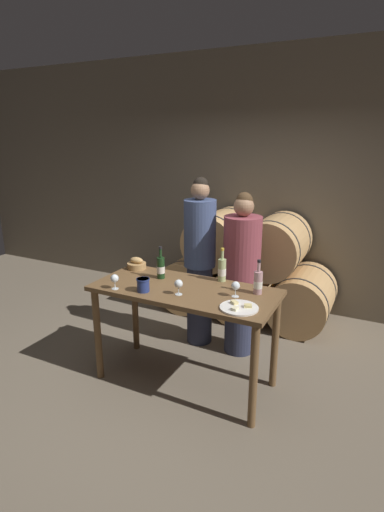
% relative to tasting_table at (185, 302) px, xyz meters
% --- Properties ---
extents(ground_plane, '(10.00, 10.00, 0.00)m').
position_rel_tasting_table_xyz_m(ground_plane, '(0.00, 0.00, -0.79)').
color(ground_plane, '#726654').
extents(stone_wall_back, '(10.00, 0.12, 3.20)m').
position_rel_tasting_table_xyz_m(stone_wall_back, '(0.00, 2.17, 0.81)').
color(stone_wall_back, '#706656').
rests_on(stone_wall_back, ground_plane).
extents(barrel_stack, '(2.10, 0.85, 1.30)m').
position_rel_tasting_table_xyz_m(barrel_stack, '(-0.00, 1.62, -0.21)').
color(barrel_stack, tan).
rests_on(barrel_stack, ground_plane).
extents(tasting_table, '(1.60, 0.72, 0.92)m').
position_rel_tasting_table_xyz_m(tasting_table, '(0.00, 0.00, 0.00)').
color(tasting_table, brown).
rests_on(tasting_table, ground_plane).
extents(person_left, '(0.33, 0.33, 1.79)m').
position_rel_tasting_table_xyz_m(person_left, '(-0.21, 0.75, 0.13)').
color(person_left, '#2D334C').
rests_on(person_left, ground_plane).
extents(person_right, '(0.37, 0.37, 1.67)m').
position_rel_tasting_table_xyz_m(person_right, '(0.25, 0.75, 0.05)').
color(person_right, '#2D334C').
rests_on(person_right, ground_plane).
extents(wine_bottle_red, '(0.07, 0.07, 0.30)m').
position_rel_tasting_table_xyz_m(wine_bottle_red, '(-0.31, 0.13, 0.23)').
color(wine_bottle_red, '#193819').
rests_on(wine_bottle_red, tasting_table).
extents(wine_bottle_white, '(0.07, 0.07, 0.31)m').
position_rel_tasting_table_xyz_m(wine_bottle_white, '(0.22, 0.31, 0.24)').
color(wine_bottle_white, '#ADBC7F').
rests_on(wine_bottle_white, tasting_table).
extents(wine_bottle_rose, '(0.07, 0.07, 0.29)m').
position_rel_tasting_table_xyz_m(wine_bottle_rose, '(0.60, 0.16, 0.23)').
color(wine_bottle_rose, '#BC8E93').
rests_on(wine_bottle_rose, tasting_table).
extents(blue_crock, '(0.11, 0.11, 0.11)m').
position_rel_tasting_table_xyz_m(blue_crock, '(-0.28, -0.22, 0.19)').
color(blue_crock, navy).
rests_on(blue_crock, tasting_table).
extents(bread_basket, '(0.18, 0.18, 0.12)m').
position_rel_tasting_table_xyz_m(bread_basket, '(-0.67, 0.26, 0.17)').
color(bread_basket, '#A87F4C').
rests_on(bread_basket, tasting_table).
extents(cheese_plate, '(0.30, 0.30, 0.04)m').
position_rel_tasting_table_xyz_m(cheese_plate, '(0.57, -0.19, 0.14)').
color(cheese_plate, white).
rests_on(cheese_plate, tasting_table).
extents(wine_glass_far_left, '(0.07, 0.07, 0.13)m').
position_rel_tasting_table_xyz_m(wine_glass_far_left, '(-0.52, -0.28, 0.22)').
color(wine_glass_far_left, white).
rests_on(wine_glass_far_left, tasting_table).
extents(wine_glass_left, '(0.07, 0.07, 0.13)m').
position_rel_tasting_table_xyz_m(wine_glass_left, '(0.02, -0.15, 0.22)').
color(wine_glass_left, white).
rests_on(wine_glass_left, tasting_table).
extents(wine_glass_center, '(0.07, 0.07, 0.13)m').
position_rel_tasting_table_xyz_m(wine_glass_center, '(0.46, 0.02, 0.22)').
color(wine_glass_center, white).
rests_on(wine_glass_center, tasting_table).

